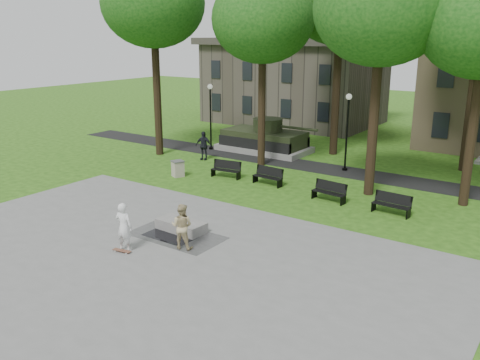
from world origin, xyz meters
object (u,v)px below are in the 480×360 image
object	(u,v)px
skateboarder	(124,227)
park_bench_0	(227,169)
friend_watching	(182,226)
trash_bin	(178,168)
concrete_block	(181,226)

from	to	relation	value
skateboarder	park_bench_0	distance (m)	11.18
friend_watching	park_bench_0	xyz separation A→B (m)	(-4.67, 9.30, -0.41)
trash_bin	park_bench_0	bearing A→B (deg)	30.84
skateboarder	friend_watching	bearing A→B (deg)	-153.24
skateboarder	friend_watching	world-z (taller)	skateboarder
concrete_block	park_bench_0	size ratio (longest dim) A/B	1.19
skateboarder	park_bench_0	world-z (taller)	skateboarder
concrete_block	park_bench_0	world-z (taller)	park_bench_0
concrete_block	skateboarder	world-z (taller)	skateboarder
skateboarder	park_bench_0	size ratio (longest dim) A/B	1.06
concrete_block	skateboarder	size ratio (longest dim) A/B	1.13
concrete_block	trash_bin	distance (m)	8.76
park_bench_0	trash_bin	distance (m)	2.90
concrete_block	friend_watching	size ratio (longest dim) A/B	1.21
park_bench_0	trash_bin	size ratio (longest dim) A/B	1.92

